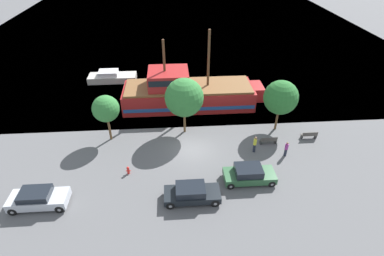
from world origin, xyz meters
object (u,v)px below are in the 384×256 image
Objects in this scene: bench_promenade_west at (269,140)px; pedestrian_walking_near at (255,144)px; fire_hydrant at (128,170)px; parked_car_curb_front at (249,174)px; pirate_ship at (187,93)px; pedestrian_walking_far at (286,149)px; bench_promenade_east at (309,135)px; moored_boat_dockside at (112,77)px; parked_car_curb_rear at (38,198)px; parked_car_curb_mid at (192,193)px.

bench_promenade_west is 0.94× the size of pedestrian_walking_near.
fire_hydrant is 0.46× the size of bench_promenade_west.
parked_car_curb_front reaches higher than bench_promenade_west.
pedestrian_walking_far is at bearing -49.85° from pirate_ship.
bench_promenade_east is 6.55m from pedestrian_walking_near.
pirate_ship is at bearing 146.95° from bench_promenade_east.
fire_hydrant is at bearing -116.10° from pirate_ship.
fire_hydrant is 15.02m from pedestrian_walking_far.
bench_promenade_west is at bearing -41.93° from moored_boat_dockside.
pedestrian_walking_far is (2.88, -0.81, -0.10)m from pedestrian_walking_near.
parked_car_curb_rear is 2.77× the size of bench_promenade_east.
pedestrian_walking_near is at bearing -58.16° from pirate_ship.
moored_boat_dockside is 20.31m from fire_hydrant.
parked_car_curb_rear reaches higher than bench_promenade_west.
bench_promenade_west is at bearing -47.71° from pirate_ship.
pedestrian_walking_far is (14.93, 1.50, 0.39)m from fire_hydrant.
pedestrian_walking_near reaches higher than bench_promenade_east.
moored_boat_dockside reaches higher than bench_promenade_east.
moored_boat_dockside is 24.02m from pedestrian_walking_near.
moored_boat_dockside is at bearing 84.32° from parked_car_curb_rear.
pedestrian_walking_near reaches higher than moored_boat_dockside.
parked_car_curb_front is 9.65m from bench_promenade_east.
pirate_ship is at bearing -36.67° from moored_boat_dockside.
bench_promenade_west is at bearing 14.09° from fire_hydrant.
bench_promenade_east is (22.72, -15.75, -0.16)m from moored_boat_dockside.
pedestrian_walking_far is at bearing -43.52° from moored_boat_dockside.
pirate_ship is at bearing 130.15° from pedestrian_walking_far.
parked_car_curb_rear is at bearing -95.68° from moored_boat_dockside.
parked_car_curb_mid is 2.55× the size of pedestrian_walking_near.
pedestrian_walking_far is (21.60, 4.73, 0.05)m from parked_car_curb_rear.
pedestrian_walking_far reaches higher than parked_car_curb_mid.
pedestrian_walking_near is at bearing 41.33° from parked_car_curb_mid.
parked_car_curb_front is at bearing -71.41° from pirate_ship.
bench_promenade_east is at bearing 7.71° from bench_promenade_west.
fire_hydrant is 0.48× the size of pedestrian_walking_far.
pirate_ship reaches higher than parked_car_curb_mid.
bench_promenade_west is (3.25, 5.12, -0.30)m from parked_car_curb_front.
pedestrian_walking_near is 1.11× the size of pedestrian_walking_far.
pirate_ship is 11.79m from bench_promenade_west.
moored_boat_dockside is at bearing 112.89° from parked_car_curb_mid.
parked_car_curb_mid reaches higher than bench_promenade_west.
parked_car_curb_front reaches higher than parked_car_curb_rear.
moored_boat_dockside is (-10.32, 7.69, -1.08)m from pirate_ship.
pedestrian_walking_near is at bearing 10.87° from fire_hydrant.
pedestrian_walking_near is (12.06, 2.32, 0.50)m from fire_hydrant.
pirate_ship reaches higher than pedestrian_walking_far.
parked_car_curb_front is at bearing -110.31° from pedestrian_walking_near.
parked_car_curb_front is 4.23m from pedestrian_walking_near.
bench_promenade_east is 0.91× the size of pedestrian_walking_near.
fire_hydrant is 0.47× the size of bench_promenade_east.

